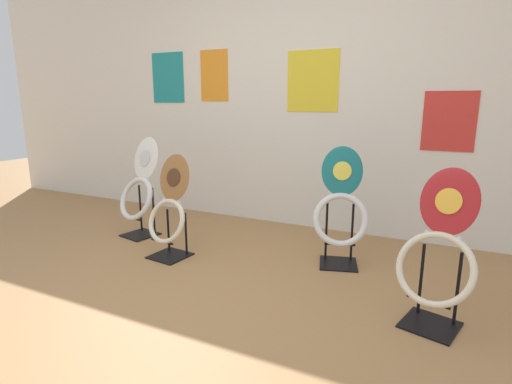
% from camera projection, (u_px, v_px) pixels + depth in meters
% --- Properties ---
extents(ground_plane, '(14.00, 14.00, 0.00)m').
position_uv_depth(ground_plane, '(153.00, 324.00, 2.24)').
color(ground_plane, '#A37547').
extents(wall_back, '(8.00, 0.07, 2.60)m').
position_uv_depth(wall_back, '(292.00, 93.00, 3.82)').
color(wall_back, silver).
rests_on(wall_back, ground_plane).
extents(toilet_seat_display_crimson_swirl, '(0.45, 0.39, 0.87)m').
position_uv_depth(toilet_seat_display_crimson_swirl, '(438.00, 257.00, 2.15)').
color(toilet_seat_display_crimson_swirl, black).
rests_on(toilet_seat_display_crimson_swirl, ground_plane).
extents(toilet_seat_display_teal_sax, '(0.44, 0.35, 0.90)m').
position_uv_depth(toilet_seat_display_teal_sax, '(341.00, 212.00, 2.97)').
color(toilet_seat_display_teal_sax, black).
rests_on(toilet_seat_display_teal_sax, ground_plane).
extents(toilet_seat_display_woodgrain, '(0.38, 0.32, 0.82)m').
position_uv_depth(toilet_seat_display_woodgrain, '(169.00, 213.00, 3.15)').
color(toilet_seat_display_woodgrain, black).
rests_on(toilet_seat_display_woodgrain, ground_plane).
extents(toilet_seat_display_white_plain, '(0.44, 0.38, 0.90)m').
position_uv_depth(toilet_seat_display_white_plain, '(139.00, 192.00, 3.64)').
color(toilet_seat_display_white_plain, black).
rests_on(toilet_seat_display_white_plain, ground_plane).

